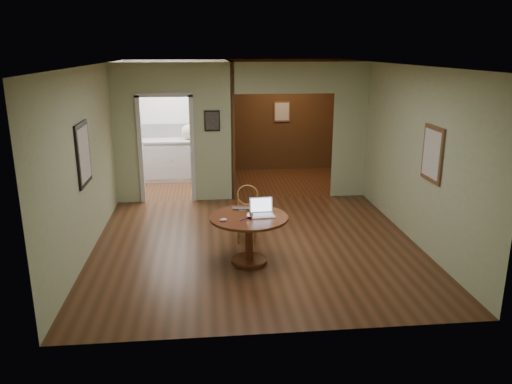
{
  "coord_description": "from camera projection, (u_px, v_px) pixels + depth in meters",
  "views": [
    {
      "loc": [
        -0.74,
        -7.18,
        2.96
      ],
      "look_at": [
        -0.02,
        -0.2,
        0.92
      ],
      "focal_mm": 35.0,
      "sensor_mm": 36.0,
      "label": 1
    }
  ],
  "objects": [
    {
      "name": "open_laptop",
      "position": [
        262.0,
        210.0,
        7.02
      ],
      "size": [
        0.35,
        0.3,
        0.23
      ],
      "rotation": [
        0.0,
        0.0,
        0.06
      ],
      "color": "white",
      "rests_on": "dining_table"
    },
    {
      "name": "pen",
      "position": [
        244.0,
        219.0,
        6.83
      ],
      "size": [
        0.12,
        0.11,
        0.01
      ],
      "primitive_type": "cylinder",
      "rotation": [
        0.0,
        1.57,
        0.74
      ],
      "color": "#0C1056",
      "rests_on": "dining_table"
    },
    {
      "name": "chair",
      "position": [
        247.0,
        210.0,
        7.88
      ],
      "size": [
        0.43,
        0.43,
        0.88
      ],
      "rotation": [
        0.0,
        0.0,
        -0.16
      ],
      "color": "#AA7B3C",
      "rests_on": "ground"
    },
    {
      "name": "closed_laptop",
      "position": [
        242.0,
        209.0,
        7.23
      ],
      "size": [
        0.32,
        0.22,
        0.02
      ],
      "primitive_type": "imported",
      "rotation": [
        0.0,
        0.0,
        -0.11
      ],
      "color": "#AEAFB3",
      "rests_on": "dining_table"
    },
    {
      "name": "mouse",
      "position": [
        223.0,
        220.0,
        6.76
      ],
      "size": [
        0.11,
        0.08,
        0.04
      ],
      "primitive_type": "ellipsoid",
      "rotation": [
        0.0,
        0.0,
        0.22
      ],
      "color": "white",
      "rests_on": "dining_table"
    },
    {
      "name": "wine_glass",
      "position": [
        250.0,
        215.0,
        6.86
      ],
      "size": [
        0.09,
        0.09,
        0.1
      ],
      "primitive_type": null,
      "color": "white",
      "rests_on": "dining_table"
    },
    {
      "name": "kitchen_cabinet",
      "position": [
        179.0,
        160.0,
        11.51
      ],
      "size": [
        2.06,
        0.6,
        0.94
      ],
      "color": "silver",
      "rests_on": "ground"
    },
    {
      "name": "grocery_bag",
      "position": [
        189.0,
        132.0,
        11.35
      ],
      "size": [
        0.43,
        0.4,
        0.34
      ],
      "primitive_type": "ellipsoid",
      "rotation": [
        0.0,
        0.0,
        -0.4
      ],
      "color": "#CCB295",
      "rests_on": "kitchen_cabinet"
    },
    {
      "name": "room_shell",
      "position": [
        218.0,
        132.0,
        10.32
      ],
      "size": [
        5.2,
        7.5,
        5.0
      ],
      "color": "white",
      "rests_on": "ground"
    },
    {
      "name": "floor",
      "position": [
        256.0,
        245.0,
        7.76
      ],
      "size": [
        5.0,
        5.0,
        0.0
      ],
      "primitive_type": "plane",
      "color": "#3F2312",
      "rests_on": "ground"
    },
    {
      "name": "dining_table",
      "position": [
        249.0,
        228.0,
        7.02
      ],
      "size": [
        1.1,
        1.1,
        0.69
      ],
      "rotation": [
        0.0,
        0.0,
        -0.28
      ],
      "color": "brown",
      "rests_on": "ground"
    }
  ]
}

